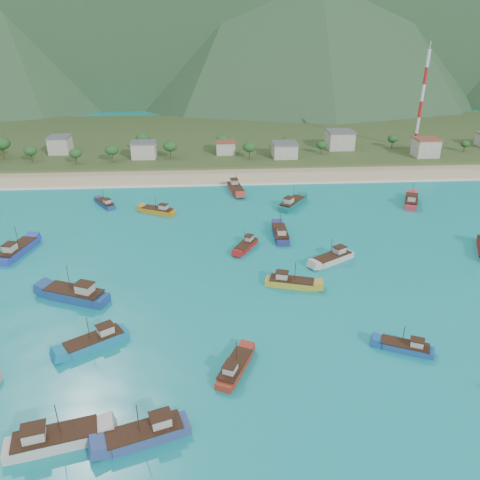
{
  "coord_description": "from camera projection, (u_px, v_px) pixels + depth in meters",
  "views": [
    {
      "loc": [
        -7.21,
        -82.07,
        49.33
      ],
      "look_at": [
        -0.55,
        18.0,
        3.0
      ],
      "focal_mm": 35.0,
      "sensor_mm": 36.0,
      "label": 1
    }
  ],
  "objects": [
    {
      "name": "boat_19",
      "position": [
        246.0,
        246.0,
        113.28
      ],
      "size": [
        6.58,
        8.94,
        5.2
      ],
      "rotation": [
        0.0,
        0.0,
        2.63
      ],
      "color": "#A61A1A",
      "rests_on": "ground"
    },
    {
      "name": "boat_10",
      "position": [
        147.0,
        434.0,
        60.93
      ],
      "size": [
        11.46,
        6.53,
        6.5
      ],
      "rotation": [
        0.0,
        0.0,
        1.89
      ],
      "color": "#304681",
      "rests_on": "ground"
    },
    {
      "name": "boat_5",
      "position": [
        76.0,
        295.0,
        91.77
      ],
      "size": [
        13.68,
        8.66,
        7.8
      ],
      "rotation": [
        0.0,
        0.0,
        1.18
      ],
      "color": "navy",
      "rests_on": "ground"
    },
    {
      "name": "boat_2",
      "position": [
        54.0,
        440.0,
        59.97
      ],
      "size": [
        12.2,
        6.08,
        6.93
      ],
      "rotation": [
        0.0,
        0.0,
        4.95
      ],
      "color": "beige",
      "rests_on": "ground"
    },
    {
      "name": "boat_16",
      "position": [
        333.0,
        258.0,
        106.72
      ],
      "size": [
        10.62,
        8.16,
        6.23
      ],
      "rotation": [
        0.0,
        0.0,
        2.12
      ],
      "color": "beige",
      "rests_on": "ground"
    },
    {
      "name": "beach",
      "position": [
        230.0,
        176.0,
        167.02
      ],
      "size": [
        400.0,
        18.0,
        1.2
      ],
      "primitive_type": "cube",
      "color": "beige",
      "rests_on": "ground"
    },
    {
      "name": "ground",
      "position": [
        249.0,
        290.0,
        95.46
      ],
      "size": [
        600.0,
        600.0,
        0.0
      ],
      "primitive_type": "plane",
      "color": "#0B8078",
      "rests_on": "ground"
    },
    {
      "name": "boat_11",
      "position": [
        158.0,
        211.0,
        134.08
      ],
      "size": [
        10.14,
        7.03,
        5.84
      ],
      "rotation": [
        0.0,
        0.0,
        1.11
      ],
      "color": "#C37D18",
      "rests_on": "ground"
    },
    {
      "name": "boat_14",
      "position": [
        236.0,
        189.0,
        151.54
      ],
      "size": [
        5.14,
        12.02,
        6.87
      ],
      "rotation": [
        0.0,
        0.0,
        3.29
      ],
      "color": "#AB372B",
      "rests_on": "ground"
    },
    {
      "name": "surf_line",
      "position": [
        232.0,
        184.0,
        158.41
      ],
      "size": [
        400.0,
        2.5,
        0.08
      ],
      "primitive_type": "cube",
      "color": "white",
      "rests_on": "ground"
    },
    {
      "name": "boat_12",
      "position": [
        406.0,
        348.0,
        77.62
      ],
      "size": [
        8.92,
        5.91,
        5.11
      ],
      "rotation": [
        0.0,
        0.0,
        1.14
      ],
      "color": "#1D4D92",
      "rests_on": "ground"
    },
    {
      "name": "boat_15",
      "position": [
        95.0,
        342.0,
        78.68
      ],
      "size": [
        10.76,
        8.56,
        6.37
      ],
      "rotation": [
        0.0,
        0.0,
        2.15
      ],
      "color": "#1575A2",
      "rests_on": "ground"
    },
    {
      "name": "boat_24",
      "position": [
        411.0,
        202.0,
        140.65
      ],
      "size": [
        8.0,
        12.15,
        6.95
      ],
      "rotation": [
        0.0,
        0.0,
        5.86
      ],
      "color": "#B9313D",
      "rests_on": "ground"
    },
    {
      "name": "boat_17",
      "position": [
        235.0,
        369.0,
        72.71
      ],
      "size": [
        6.5,
        9.69,
        5.55
      ],
      "rotation": [
        0.0,
        0.0,
        5.85
      ],
      "color": "maroon",
      "rests_on": "ground"
    },
    {
      "name": "radio_tower",
      "position": [
        422.0,
        101.0,
        189.22
      ],
      "size": [
        1.2,
        1.2,
        39.0
      ],
      "color": "red",
      "rests_on": "ground"
    },
    {
      "name": "boat_25",
      "position": [
        292.0,
        204.0,
        138.85
      ],
      "size": [
        9.63,
        11.41,
        6.87
      ],
      "rotation": [
        0.0,
        0.0,
        5.65
      ],
      "color": "#106460",
      "rests_on": "ground"
    },
    {
      "name": "land",
      "position": [
        224.0,
        139.0,
        222.27
      ],
      "size": [
        400.0,
        110.0,
        2.4
      ],
      "primitive_type": "cube",
      "color": "#385123",
      "rests_on": "ground"
    },
    {
      "name": "boat_9",
      "position": [
        291.0,
        283.0,
        96.69
      ],
      "size": [
        10.58,
        5.74,
        6.0
      ],
      "rotation": [
        0.0,
        0.0,
        4.43
      ],
      "color": "gold",
      "rests_on": "ground"
    },
    {
      "name": "village",
      "position": [
        268.0,
        146.0,
        188.24
      ],
      "size": [
        216.66,
        28.1,
        7.01
      ],
      "color": "beige",
      "rests_on": "ground"
    },
    {
      "name": "boat_23",
      "position": [
        105.0,
        204.0,
        139.58
      ],
      "size": [
        7.16,
        8.88,
        5.27
      ],
      "rotation": [
        0.0,
        0.0,
        0.59
      ],
      "color": "navy",
      "rests_on": "ground"
    },
    {
      "name": "vegetation",
      "position": [
        194.0,
        147.0,
        185.72
      ],
      "size": [
        274.51,
        25.72,
        8.85
      ],
      "color": "#235623",
      "rests_on": "ground"
    },
    {
      "name": "boat_0",
      "position": [
        280.0,
        234.0,
        118.97
      ],
      "size": [
        3.41,
        11.05,
        6.5
      ],
      "rotation": [
        0.0,
        0.0,
        6.27
      ],
      "color": "navy",
      "rests_on": "ground"
    },
    {
      "name": "boat_1",
      "position": [
        17.0,
        251.0,
        110.05
      ],
      "size": [
        6.2,
        12.61,
        7.16
      ],
      "rotation": [
        0.0,
        0.0,
        6.06
      ],
      "color": "#2A41A8",
      "rests_on": "ground"
    }
  ]
}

